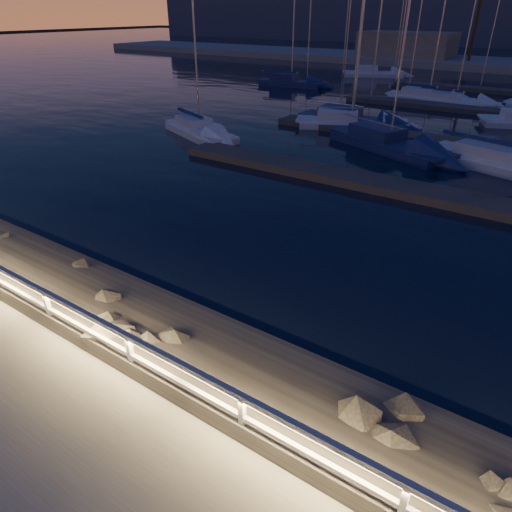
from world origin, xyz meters
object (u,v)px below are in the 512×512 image
object	(u,v)px
guard_rail	(97,327)
sailboat_n	(426,97)
sailboat_b	(199,129)
sailboat_k	(453,100)
sailboat_j	(350,119)
sailboat_h	(506,162)
sailboat_f	(348,121)
sailboat_m	(372,73)
sailboat_c	(387,142)
sailboat_i	(290,82)

from	to	relation	value
guard_rail	sailboat_n	size ratio (longest dim) A/B	3.34
sailboat_b	sailboat_k	bearing A→B (deg)	84.21
guard_rail	sailboat_j	distance (m)	28.59
guard_rail	sailboat_n	xyz separation A→B (m)	(-4.62, 40.88, -0.93)
guard_rail	sailboat_h	bearing A→B (deg)	77.36
sailboat_f	sailboat_n	size ratio (longest dim) A/B	1.02
sailboat_m	sailboat_c	bearing A→B (deg)	-91.23
sailboat_b	sailboat_k	world-z (taller)	sailboat_b
sailboat_m	sailboat_j	bearing A→B (deg)	-95.97
sailboat_c	sailboat_f	bearing A→B (deg)	162.13
sailboat_h	sailboat_k	xyz separation A→B (m)	(-7.17, 18.02, -0.04)
guard_rail	sailboat_f	bearing A→B (deg)	102.84
sailboat_m	sailboat_n	xyz separation A→B (m)	(11.05, -14.03, -0.03)
sailboat_b	sailboat_i	size ratio (longest dim) A/B	0.95
sailboat_c	sailboat_k	world-z (taller)	sailboat_c
sailboat_c	sailboat_j	bearing A→B (deg)	158.15
sailboat_c	sailboat_j	distance (m)	6.73
sailboat_n	sailboat_j	bearing A→B (deg)	-95.76
guard_rail	sailboat_m	xyz separation A→B (m)	(-15.67, 54.91, -0.91)
sailboat_c	sailboat_m	world-z (taller)	sailboat_c
sailboat_k	sailboat_f	bearing A→B (deg)	-101.78
sailboat_c	sailboat_n	world-z (taller)	sailboat_c
sailboat_f	sailboat_c	bearing A→B (deg)	-66.11
sailboat_b	sailboat_c	xyz separation A→B (m)	(11.85, 4.06, 0.03)
sailboat_k	sailboat_m	size ratio (longest dim) A/B	0.92
sailboat_f	sailboat_j	size ratio (longest dim) A/B	0.98
sailboat_h	sailboat_n	xyz separation A→B (m)	(-9.67, 18.34, -0.00)
sailboat_h	sailboat_m	size ratio (longest dim) A/B	1.14
sailboat_b	sailboat_k	size ratio (longest dim) A/B	1.01
sailboat_h	sailboat_m	bearing A→B (deg)	138.66
sailboat_h	sailboat_f	bearing A→B (deg)	174.46
sailboat_f	sailboat_h	distance (m)	12.04
sailboat_i	sailboat_k	size ratio (longest dim) A/B	1.06
sailboat_k	sailboat_j	bearing A→B (deg)	-103.97
sailboat_i	sailboat_j	world-z (taller)	sailboat_j
sailboat_j	sailboat_m	xyz separation A→B (m)	(-9.25, 27.07, 0.02)
sailboat_c	sailboat_j	world-z (taller)	sailboat_c
sailboat_j	sailboat_i	bearing A→B (deg)	132.57
guard_rail	sailboat_h	distance (m)	23.12
sailboat_c	sailboat_m	xyz separation A→B (m)	(-13.94, 31.90, 0.02)
sailboat_h	sailboat_i	world-z (taller)	sailboat_h
sailboat_b	sailboat_n	world-z (taller)	sailboat_n
sailboat_i	sailboat_m	world-z (taller)	sailboat_m
guard_rail	sailboat_c	size ratio (longest dim) A/B	2.97
sailboat_c	sailboat_f	world-z (taller)	sailboat_c
sailboat_f	sailboat_i	distance (m)	20.51
sailboat_h	sailboat_m	world-z (taller)	sailboat_h
sailboat_h	sailboat_j	size ratio (longest dim) A/B	1.11
guard_rail	sailboat_n	bearing A→B (deg)	96.45
sailboat_i	sailboat_n	size ratio (longest dim) A/B	0.99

